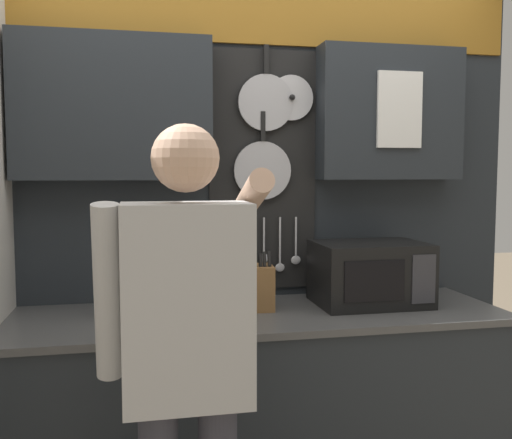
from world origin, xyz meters
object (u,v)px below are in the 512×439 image
at_px(knife_block, 260,287).
at_px(utensil_crock, 116,296).
at_px(person, 187,346).
at_px(microwave, 370,273).

bearing_deg(knife_block, utensil_crock, 179.96).
bearing_deg(person, microwave, 39.55).
relative_size(microwave, knife_block, 1.87).
bearing_deg(microwave, person, -140.45).
relative_size(utensil_crock, person, 0.21).
bearing_deg(microwave, utensil_crock, 179.93).
relative_size(knife_block, utensil_crock, 0.79).
height_order(microwave, person, person).
xyz_separation_m(microwave, utensil_crock, (-1.14, 0.00, -0.06)).
relative_size(microwave, person, 0.30).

